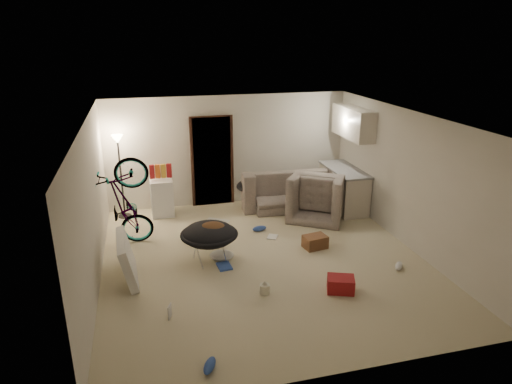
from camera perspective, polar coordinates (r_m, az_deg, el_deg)
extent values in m
cube|color=beige|center=(8.18, 0.90, -8.42)|extent=(5.50, 6.00, 0.02)
cube|color=white|center=(7.35, 1.00, 9.24)|extent=(5.50, 6.00, 0.02)
cube|color=beige|center=(10.48, -3.42, 5.24)|extent=(5.50, 0.02, 2.50)
cube|color=beige|center=(5.09, 10.09, -11.03)|extent=(5.50, 0.02, 2.50)
cube|color=beige|center=(7.47, -19.93, -1.81)|extent=(0.02, 6.00, 2.50)
cube|color=beige|center=(8.78, 18.60, 1.43)|extent=(0.02, 6.00, 2.50)
cube|color=black|center=(10.44, -5.51, 3.82)|extent=(0.85, 0.10, 2.04)
cube|color=#331B12|center=(10.41, -5.48, 3.77)|extent=(0.97, 0.04, 2.10)
cylinder|color=black|center=(10.35, -16.04, -2.89)|extent=(0.28, 0.28, 0.03)
cylinder|color=black|center=(10.08, -16.47, 1.52)|extent=(0.04, 0.04, 1.70)
cone|color=#FFE0A5|center=(9.86, -16.95, 6.33)|extent=(0.24, 0.24, 0.18)
cube|color=beige|center=(10.53, 10.86, 0.38)|extent=(0.60, 1.50, 0.88)
cube|color=gray|center=(10.39, 11.01, 2.78)|extent=(0.64, 1.54, 0.04)
cube|color=beige|center=(10.20, 12.06, 8.48)|extent=(0.38, 1.40, 0.65)
imported|color=#343C35|center=(10.54, 4.12, 0.06)|extent=(2.28, 0.99, 0.65)
imported|color=#343C35|center=(9.99, 7.88, -0.94)|extent=(1.49, 1.44, 0.74)
imported|color=black|center=(8.81, -15.79, -3.66)|extent=(1.82, 0.88, 1.02)
imported|color=maroon|center=(6.71, -10.85, -15.48)|extent=(0.25, 0.22, 0.02)
cube|color=white|center=(10.12, -11.67, -0.68)|extent=(0.48, 0.48, 0.81)
cube|color=maroon|center=(9.93, -12.88, 2.48)|extent=(0.10, 0.08, 0.30)
cube|color=#D25D1A|center=(9.93, -12.19, 2.53)|extent=(0.11, 0.09, 0.30)
cube|color=gold|center=(9.94, -11.50, 2.59)|extent=(0.11, 0.08, 0.30)
cube|color=maroon|center=(9.94, -10.81, 2.64)|extent=(0.12, 0.10, 0.30)
cylinder|color=silver|center=(8.04, -5.80, -7.10)|extent=(0.66, 0.66, 0.46)
ellipsoid|color=black|center=(7.92, -5.87, -5.27)|extent=(0.93, 0.93, 0.39)
torus|color=black|center=(7.92, -5.87, -5.27)|extent=(1.00, 1.00, 0.07)
ellipsoid|color=#492D19|center=(7.85, -5.51, -4.59)|extent=(0.49, 0.41, 0.22)
ellipsoid|color=black|center=(10.23, -0.91, 0.76)|extent=(0.59, 0.50, 0.28)
cube|color=silver|center=(7.70, -15.80, -8.00)|extent=(0.33, 1.10, 0.73)
cube|color=brown|center=(8.59, 7.39, -6.19)|extent=(0.46, 0.36, 0.24)
cube|color=maroon|center=(7.31, 10.54, -11.27)|extent=(0.49, 0.43, 0.24)
cylinder|color=beige|center=(7.15, 1.09, -12.04)|extent=(0.16, 0.16, 0.16)
cone|color=beige|center=(7.09, 1.09, -11.27)|extent=(0.09, 0.09, 0.07)
cube|color=beige|center=(9.71, -4.98, -3.75)|extent=(0.62, 0.59, 0.01)
cube|color=#3052AF|center=(7.92, -3.99, -9.23)|extent=(0.25, 0.32, 0.03)
cube|color=silver|center=(8.98, 2.07, -5.63)|extent=(0.27, 0.30, 0.02)
ellipsoid|color=#3052AF|center=(9.23, 0.43, -4.58)|extent=(0.32, 0.17, 0.11)
ellipsoid|color=#3052AF|center=(5.82, -5.82, -20.77)|extent=(0.24, 0.32, 0.11)
ellipsoid|color=white|center=(8.20, 17.42, -8.80)|extent=(0.27, 0.30, 0.11)
ellipsoid|color=black|center=(8.87, -7.45, -5.61)|extent=(0.52, 0.46, 0.16)
ellipsoid|color=silver|center=(8.17, -4.31, -7.89)|extent=(0.52, 0.47, 0.13)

